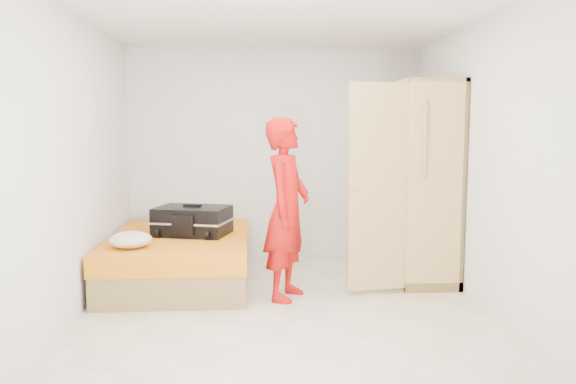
{
  "coord_description": "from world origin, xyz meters",
  "views": [
    {
      "loc": [
        -0.3,
        -4.99,
        1.61
      ],
      "look_at": [
        0.06,
        0.43,
        1.0
      ],
      "focal_mm": 35.0,
      "sensor_mm": 36.0,
      "label": 1
    }
  ],
  "objects": [
    {
      "name": "person",
      "position": [
        0.04,
        0.25,
        0.86
      ],
      "size": [
        0.61,
        0.73,
        1.72
      ],
      "primitive_type": "imported",
      "rotation": [
        0.0,
        0.0,
        1.19
      ],
      "color": "red",
      "rests_on": "ground"
    },
    {
      "name": "room",
      "position": [
        0.0,
        0.0,
        1.3
      ],
      "size": [
        4.0,
        4.02,
        2.6
      ],
      "color": "beige",
      "rests_on": "ground"
    },
    {
      "name": "wardrobe",
      "position": [
        1.45,
        0.85,
        1.0
      ],
      "size": [
        1.17,
        1.27,
        2.1
      ],
      "color": "#DABB6A",
      "rests_on": "ground"
    },
    {
      "name": "pillow",
      "position": [
        -1.11,
        1.75,
        0.55
      ],
      "size": [
        0.64,
        0.4,
        0.11
      ],
      "primitive_type": "cube",
      "rotation": [
        0.0,
        0.0,
        0.18
      ],
      "color": "beige",
      "rests_on": "bed"
    },
    {
      "name": "round_cushion",
      "position": [
        -1.44,
        0.28,
        0.58
      ],
      "size": [
        0.4,
        0.4,
        0.15
      ],
      "primitive_type": "ellipsoid",
      "color": "beige",
      "rests_on": "bed"
    },
    {
      "name": "bed",
      "position": [
        -1.05,
        0.9,
        0.25
      ],
      "size": [
        1.42,
        2.02,
        0.5
      ],
      "color": "olive",
      "rests_on": "ground"
    },
    {
      "name": "suitcase",
      "position": [
        -0.92,
        0.92,
        0.65
      ],
      "size": [
        0.87,
        0.73,
        0.32
      ],
      "rotation": [
        0.0,
        0.0,
        -0.27
      ],
      "color": "black",
      "rests_on": "bed"
    }
  ]
}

